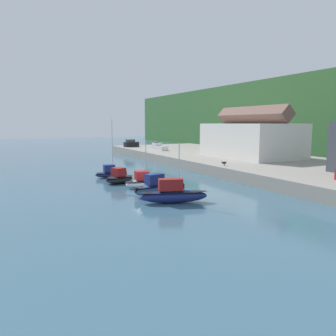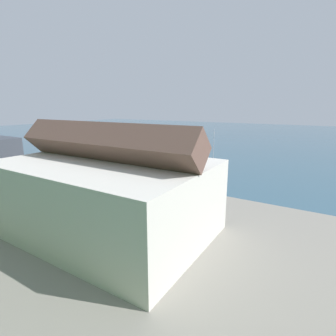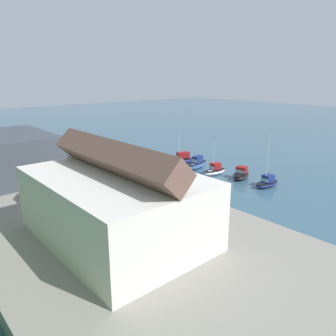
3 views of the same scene
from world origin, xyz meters
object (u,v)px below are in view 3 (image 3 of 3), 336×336
Objects in this scene: moored_boat_3 at (197,164)px; pickup_truck_1 at (37,144)px; person_on_quay at (50,149)px; moored_boat_1 at (241,175)px; dog_on_quay at (161,185)px; moored_boat_2 at (215,171)px; moored_boat_4 at (182,160)px; parked_car_0 at (74,162)px; moored_boat_0 at (267,183)px.

pickup_truck_1 reaches higher than moored_boat_3.
person_on_quay is at bearing 83.20° from pickup_truck_1.
moored_boat_3 is 31.28m from person_on_quay.
dog_on_quay is (1.95, 17.09, 1.42)m from moored_boat_1.
dog_on_quay is at bearing 107.75° from moored_boat_2.
moored_boat_4 is (9.25, -0.35, 0.16)m from moored_boat_2.
parked_car_0 reaches higher than moored_boat_1.
moored_boat_0 is at bearing -152.51° from person_on_quay.
moored_boat_3 is 17.62m from dog_on_quay.
moored_boat_2 is at bearing -146.66° from person_on_quay.
moored_boat_4 is 1.75× the size of parked_car_0.
moored_boat_4 is 8.65× the size of dog_on_quay.
pickup_truck_1 is at bearing 33.96° from moored_boat_2.
dog_on_quay reaches higher than moored_boat_1.
moored_boat_3 is at bearing 155.95° from parked_car_0.
moored_boat_3 is at bearing 116.26° from pickup_truck_1.
moored_boat_2 is 25.84m from parked_car_0.
moored_boat_4 reaches higher than person_on_quay.
dog_on_quay is at bearing 90.67° from pickup_truck_1.
pickup_truck_1 is (47.89, 20.18, 1.84)m from moored_boat_0.
pickup_truck_1 is at bearing 9.73° from moored_boat_1.
moored_boat_0 reaches higher than pickup_truck_1.
person_on_quay is (-8.38, 0.38, 0.28)m from pickup_truck_1.
person_on_quay reaches higher than moored_boat_1.
moored_boat_0 is at bearing 134.04° from parked_car_0.
pickup_truck_1 is at bearing -2.63° from person_on_quay.
dog_on_quay is at bearing 67.41° from moored_boat_1.
person_on_quay is (24.31, 19.59, 1.91)m from moored_boat_3.
moored_boat_1 is 17.26m from dog_on_quay.
parked_car_0 is 19.77m from dog_on_quay.
dog_on_quay is at bearing 106.25° from moored_boat_3.
dog_on_quay is (-7.74, 15.78, 1.27)m from moored_boat_3.
moored_boat_1 is at bearing 111.65° from pickup_truck_1.
parked_car_0 is 0.90× the size of pickup_truck_1.
moored_boat_4 is 19.90m from dog_on_quay.
moored_boat_3 is 37.95m from pickup_truck_1.
moored_boat_3 is (15.20, 0.97, 0.21)m from moored_boat_0.
moored_boat_4 is at bearing -135.58° from person_on_quay.
person_on_quay is (12.80, -0.64, 0.18)m from parked_car_0.
moored_boat_3 reaches higher than dog_on_quay.
moored_boat_3 is at bearing 3.10° from moored_boat_2.
person_on_quay is (39.51, 20.56, 2.12)m from moored_boat_0.
moored_boat_3 is at bearing -141.14° from person_on_quay.
moored_boat_1 is 5.57× the size of dog_on_quay.
dog_on_quay is (-32.06, -3.81, -0.64)m from person_on_quay.
moored_boat_2 reaches higher than pickup_truck_1.
pickup_truck_1 is 8.39m from person_on_quay.
dog_on_quay is at bearing 108.62° from parked_car_0.
person_on_quay is 2.43× the size of dog_on_quay.
person_on_quay is at bearing 28.97° from moored_boat_3.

